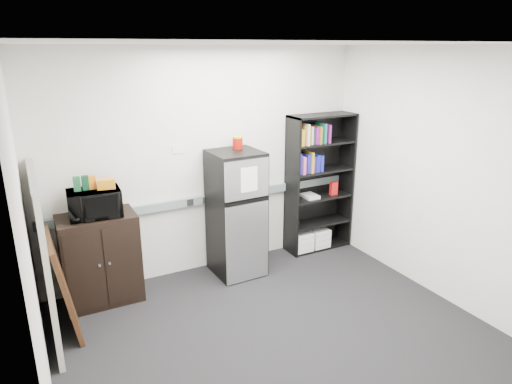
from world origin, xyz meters
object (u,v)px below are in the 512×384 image
(cabinet, at_px, (101,259))
(microwave, at_px, (94,203))
(cubicle_partition, at_px, (44,258))
(refrigerator, at_px, (237,214))
(bookshelf, at_px, (318,180))

(cabinet, distance_m, microwave, 0.64)
(cubicle_partition, xyz_separation_m, refrigerator, (2.13, 0.34, -0.05))
(microwave, relative_size, refrigerator, 0.34)
(cabinet, height_order, microwave, microwave)
(microwave, height_order, refrigerator, refrigerator)
(bookshelf, distance_m, microwave, 2.87)
(cubicle_partition, xyz_separation_m, microwave, (0.54, 0.40, 0.32))
(cabinet, height_order, refrigerator, refrigerator)
(bookshelf, bearing_deg, cubicle_partition, -171.87)
(cabinet, relative_size, microwave, 1.90)
(bookshelf, distance_m, refrigerator, 1.30)
(cabinet, bearing_deg, cubicle_partition, -142.20)
(bookshelf, distance_m, cubicle_partition, 3.45)
(cabinet, bearing_deg, microwave, -90.00)
(cubicle_partition, height_order, refrigerator, cubicle_partition)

